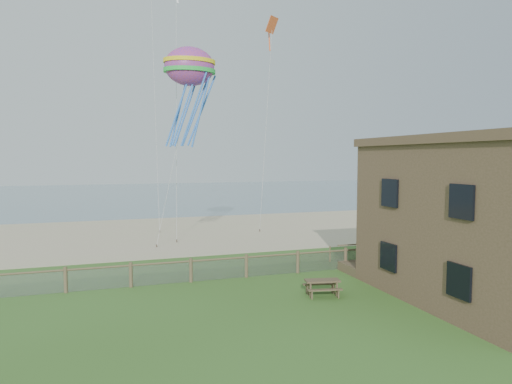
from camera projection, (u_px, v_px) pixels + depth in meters
The scene contains 8 objects.
ground at pixel (289, 313), 18.85m from camera, with size 160.00×160.00×0.00m, color #35571E.
sand_beach at pixel (193, 232), 39.69m from camera, with size 72.00×20.00×0.02m, color tan.
ocean at pixel (148, 194), 81.36m from camera, with size 160.00×68.00×0.02m, color slate.
chainlink_fence at pixel (246, 267), 24.49m from camera, with size 36.20×0.20×1.25m, color brown, non-canonical shape.
motel_deck at pixel (456, 260), 27.63m from camera, with size 15.00×2.00×0.50m, color brown.
picnic_table at pixel (322, 289), 21.25m from camera, with size 1.60×1.21×0.68m, color brown, non-canonical shape.
octopus_kite at pixel (190, 94), 29.79m from camera, with size 3.41×2.41×7.02m, color #E74E24, non-canonical shape.
kite_red at pixel (272, 31), 34.67m from camera, with size 1.23×0.70×2.11m, color #E35A28, non-canonical shape.
Camera 1 is at (-7.06, -17.08, 6.41)m, focal length 32.00 mm.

